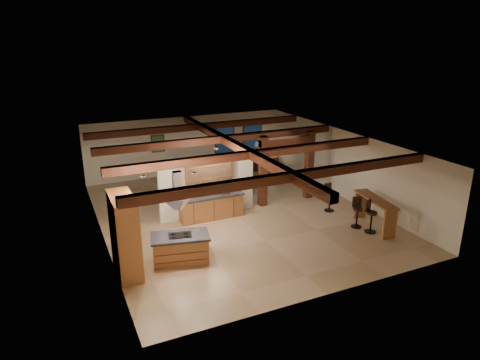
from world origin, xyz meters
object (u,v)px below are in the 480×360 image
object	(u,v)px
bar_counter	(375,208)
sofa	(239,165)
dining_table	(229,184)
kitchen_island	(181,248)

from	to	relation	value
bar_counter	sofa	bearing A→B (deg)	99.94
dining_table	sofa	bearing A→B (deg)	36.18
kitchen_island	bar_counter	distance (m)	7.12
dining_table	sofa	xyz separation A→B (m)	(1.80, 2.79, -0.06)
dining_table	bar_counter	xyz separation A→B (m)	(3.28, -5.70, 0.42)
sofa	bar_counter	bearing A→B (deg)	117.64
dining_table	sofa	world-z (taller)	dining_table
kitchen_island	bar_counter	bearing A→B (deg)	-4.49
kitchen_island	sofa	xyz separation A→B (m)	(5.61, 7.93, -0.17)
kitchen_island	bar_counter	size ratio (longest dim) A/B	0.88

